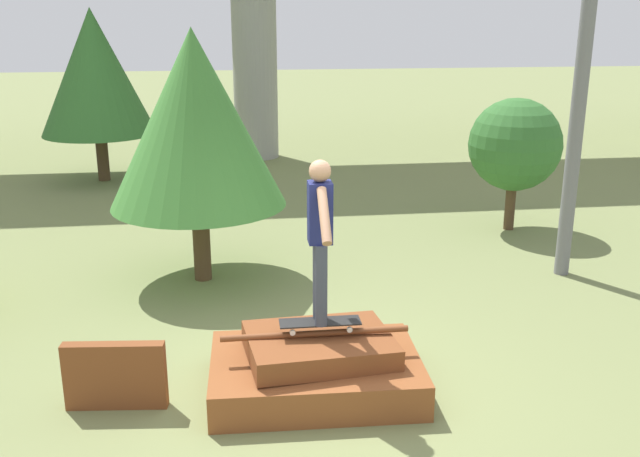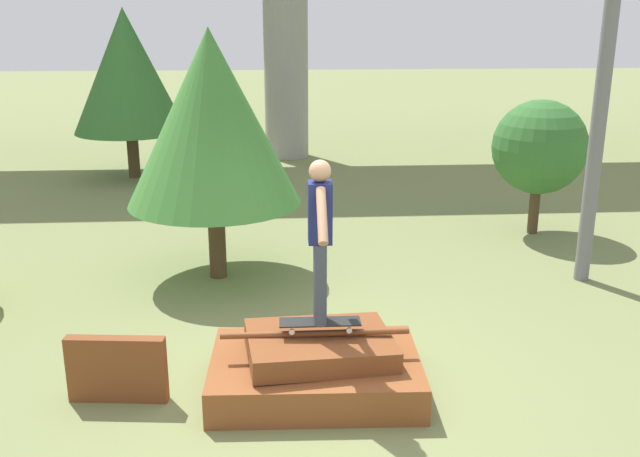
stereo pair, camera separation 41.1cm
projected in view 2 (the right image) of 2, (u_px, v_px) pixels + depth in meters
name	position (u px, v px, depth m)	size (l,w,h in m)	color
ground_plane	(315.00, 390.00, 7.08)	(80.00, 80.00, 0.00)	olive
scrap_pile	(316.00, 367.00, 7.01)	(2.09, 1.46, 0.64)	brown
scrap_plank_loose	(117.00, 369.00, 6.79)	(0.96, 0.22, 0.66)	brown
skateboard	(320.00, 322.00, 6.89)	(0.79, 0.23, 0.09)	black
skater	(320.00, 231.00, 6.62)	(0.22, 1.10, 1.59)	#383D4C
tree_behind_left	(212.00, 118.00, 9.44)	(2.36, 2.36, 3.41)	#4C3823
tree_behind_right	(540.00, 147.00, 11.64)	(1.54, 1.54, 2.24)	#4C3823
tree_mid_back	(127.00, 71.00, 15.42)	(2.43, 2.43, 3.68)	#4C3823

